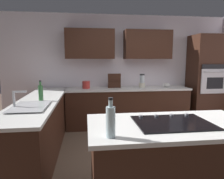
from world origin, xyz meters
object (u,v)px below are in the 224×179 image
at_px(sink_unit, 29,106).
at_px(blender, 142,82).
at_px(dish_soap_bottle, 41,92).
at_px(mixing_bowl, 166,85).
at_px(kettle, 86,85).
at_px(cooktop, 172,122).
at_px(oil_bottle, 111,121).
at_px(wall_oven, 207,80).
at_px(spice_rack, 114,81).

distance_m(sink_unit, blender, 2.75).
bearing_deg(dish_soap_bottle, blender, -146.89).
relative_size(mixing_bowl, kettle, 0.98).
height_order(blender, mixing_bowl, blender).
relative_size(cooktop, oil_bottle, 2.24).
bearing_deg(kettle, cooktop, 107.77).
bearing_deg(wall_oven, mixing_bowl, -2.26).
xyz_separation_m(sink_unit, blender, (-2.08, -1.80, 0.12)).
xyz_separation_m(cooktop, kettle, (0.87, -2.71, 0.08)).
height_order(mixing_bowl, oil_bottle, oil_bottle).
bearing_deg(mixing_bowl, kettle, 0.00).
xyz_separation_m(dish_soap_bottle, oil_bottle, (-0.91, 1.70, 0.01)).
distance_m(blender, mixing_bowl, 0.61).
bearing_deg(wall_oven, spice_rack, -2.14).
bearing_deg(blender, mixing_bowl, 180.00).
bearing_deg(oil_bottle, dish_soap_bottle, -61.72).
bearing_deg(blender, sink_unit, 40.85).
relative_size(cooktop, spice_rack, 2.33).
relative_size(sink_unit, mixing_bowl, 4.15).
relative_size(wall_oven, cooktop, 2.79).
relative_size(sink_unit, kettle, 4.07).
bearing_deg(mixing_bowl, wall_oven, 177.74).
relative_size(sink_unit, cooktop, 0.92).
relative_size(wall_oven, oil_bottle, 6.25).
height_order(wall_oven, oil_bottle, wall_oven).
bearing_deg(dish_soap_bottle, oil_bottle, 118.28).
height_order(spice_rack, kettle, spice_rack).
relative_size(wall_oven, kettle, 12.35).
bearing_deg(kettle, dish_soap_bottle, 61.34).
distance_m(kettle, oil_bottle, 3.02).
distance_m(kettle, dish_soap_bottle, 1.50).
bearing_deg(dish_soap_bottle, mixing_bowl, -153.31).
height_order(wall_oven, dish_soap_bottle, wall_oven).
height_order(sink_unit, cooktop, sink_unit).
height_order(sink_unit, spice_rack, spice_rack).
xyz_separation_m(sink_unit, cooktop, (-1.65, 0.91, -0.01)).
height_order(sink_unit, blender, blender).
xyz_separation_m(cooktop, dish_soap_bottle, (1.59, -1.39, 0.12)).
distance_m(blender, oil_bottle, 3.21).
bearing_deg(spice_rack, oil_bottle, 81.52).
relative_size(wall_oven, spice_rack, 6.51).
distance_m(cooktop, kettle, 2.85).
bearing_deg(spice_rack, wall_oven, 177.86).
relative_size(blender, mixing_bowl, 1.87).
xyz_separation_m(wall_oven, kettle, (2.90, -0.04, -0.08)).
bearing_deg(blender, cooktop, 80.97).
bearing_deg(wall_oven, cooktop, 52.76).
bearing_deg(kettle, blender, -180.00).
relative_size(blender, oil_bottle, 0.93).
bearing_deg(wall_oven, blender, -1.41).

